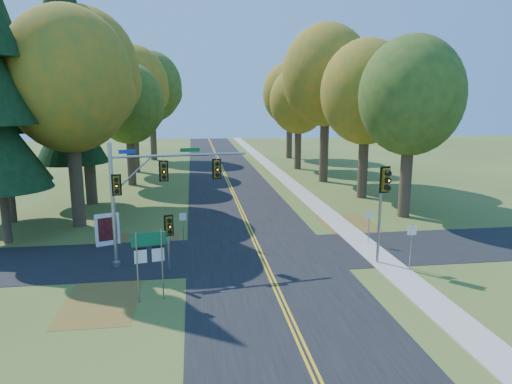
{
  "coord_description": "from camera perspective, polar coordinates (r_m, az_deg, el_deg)",
  "views": [
    {
      "loc": [
        -3.52,
        -21.65,
        8.26
      ],
      "look_at": [
        -0.06,
        3.31,
        3.2
      ],
      "focal_mm": 32.0,
      "sensor_mm": 36.0,
      "label": 1
    }
  ],
  "objects": [
    {
      "name": "leaf_patch_w_near",
      "position": [
        27.11,
        -13.92,
        -6.72
      ],
      "size": [
        4.0,
        6.0,
        0.0
      ],
      "primitive_type": "cube",
      "color": "brown",
      "rests_on": "ground"
    },
    {
      "name": "pine_b",
      "position": [
        34.95,
        -29.28,
        9.78
      ],
      "size": [
        5.6,
        5.6,
        17.31
      ],
      "color": "#38281C",
      "rests_on": "ground"
    },
    {
      "name": "tree_e_a",
      "position": [
        33.96,
        18.86,
        11.22
      ],
      "size": [
        7.2,
        7.2,
        12.73
      ],
      "color": "#38281C",
      "rests_on": "ground"
    },
    {
      "name": "tree_w_e",
      "position": [
        65.98,
        -12.91,
        12.66
      ],
      "size": [
        8.4,
        8.4,
        14.97
      ],
      "color": "#38281C",
      "rests_on": "ground"
    },
    {
      "name": "tree_w_b",
      "position": [
        38.87,
        -20.68,
        13.76
      ],
      "size": [
        8.6,
        8.6,
        15.38
      ],
      "color": "#38281C",
      "rests_on": "ground"
    },
    {
      "name": "tree_w_c",
      "position": [
        46.51,
        -15.6,
        10.56
      ],
      "size": [
        6.8,
        6.8,
        11.91
      ],
      "color": "#38281C",
      "rests_on": "ground"
    },
    {
      "name": "tree_e_b",
      "position": [
        39.95,
        13.67,
        11.96
      ],
      "size": [
        7.6,
        7.6,
        13.33
      ],
      "color": "#38281C",
      "rests_on": "ground"
    },
    {
      "name": "centerline_left",
      "position": [
        23.41,
        1.03,
        -9.24
      ],
      "size": [
        0.1,
        160.0,
        0.01
      ],
      "primitive_type": "cube",
      "color": "gold",
      "rests_on": "road_main"
    },
    {
      "name": "ground",
      "position": [
        23.44,
        1.27,
        -9.28
      ],
      "size": [
        160.0,
        160.0,
        0.0
      ],
      "primitive_type": "plane",
      "color": "#3D531D",
      "rests_on": "ground"
    },
    {
      "name": "tree_e_d",
      "position": [
        56.0,
        5.41,
        11.29
      ],
      "size": [
        7.0,
        7.0,
        12.32
      ],
      "color": "#38281C",
      "rests_on": "ground"
    },
    {
      "name": "pine_c",
      "position": [
        38.85,
        -22.59,
        12.63
      ],
      "size": [
        5.6,
        5.6,
        20.56
      ],
      "color": "#38281C",
      "rests_on": "ground"
    },
    {
      "name": "tree_w_a",
      "position": [
        31.97,
        -22.23,
        12.74
      ],
      "size": [
        8.0,
        8.0,
        14.15
      ],
      "color": "#38281C",
      "rests_on": "ground"
    },
    {
      "name": "leaf_patch_w_far",
      "position": [
        20.78,
        -18.71,
        -12.69
      ],
      "size": [
        3.0,
        5.0,
        0.0
      ],
      "primitive_type": "cube",
      "color": "brown",
      "rests_on": "ground"
    },
    {
      "name": "leaf_patch_e",
      "position": [
        30.64,
        12.14,
        -4.53
      ],
      "size": [
        3.5,
        8.0,
        0.0
      ],
      "primitive_type": "cube",
      "color": "brown",
      "rests_on": "ground"
    },
    {
      "name": "east_signal_pole",
      "position": [
        23.55,
        15.67,
        0.16
      ],
      "size": [
        0.58,
        0.68,
        5.09
      ],
      "rotation": [
        0.0,
        0.0,
        0.23
      ],
      "color": "gray",
      "rests_on": "ground"
    },
    {
      "name": "sidewalk_east",
      "position": [
        25.12,
        15.53,
        -8.2
      ],
      "size": [
        1.6,
        160.0,
        0.06
      ],
      "primitive_type": "cube",
      "color": "#9E998E",
      "rests_on": "ground"
    },
    {
      "name": "road_cross",
      "position": [
        25.29,
        0.55,
        -7.68
      ],
      "size": [
        60.0,
        6.0,
        0.02
      ],
      "primitive_type": "cube",
      "color": "black",
      "rests_on": "ground"
    },
    {
      "name": "reg_sign_e_south",
      "position": [
        23.91,
        18.86,
        -5.51
      ],
      "size": [
        0.44,
        0.07,
        2.3
      ],
      "rotation": [
        0.0,
        0.0,
        -0.02
      ],
      "color": "gray",
      "rests_on": "ground"
    },
    {
      "name": "reg_sign_e_north",
      "position": [
        27.22,
        13.96,
        -3.53
      ],
      "size": [
        0.37,
        0.19,
        2.08
      ],
      "rotation": [
        0.0,
        0.0,
        -0.43
      ],
      "color": "gray",
      "rests_on": "ground"
    },
    {
      "name": "road_main",
      "position": [
        23.43,
        1.27,
        -9.26
      ],
      "size": [
        8.0,
        160.0,
        0.02
      ],
      "primitive_type": "cube",
      "color": "black",
      "rests_on": "ground"
    },
    {
      "name": "centerline_right",
      "position": [
        23.44,
        1.52,
        -9.21
      ],
      "size": [
        0.1,
        160.0,
        0.01
      ],
      "primitive_type": "cube",
      "color": "gold",
      "rests_on": "road_main"
    },
    {
      "name": "tree_e_e",
      "position": [
        66.72,
        4.31,
        12.13
      ],
      "size": [
        7.8,
        7.8,
        13.74
      ],
      "color": "#38281C",
      "rests_on": "ground"
    },
    {
      "name": "reg_sign_w",
      "position": [
        26.3,
        -9.12,
        -3.86
      ],
      "size": [
        0.4,
        0.09,
        2.08
      ],
      "rotation": [
        0.0,
        0.0,
        0.15
      ],
      "color": "gray",
      "rests_on": "ground"
    },
    {
      "name": "route_sign_cluster",
      "position": [
        19.43,
        -13.21,
        -7.31
      ],
      "size": [
        1.4,
        0.33,
        3.04
      ],
      "rotation": [
        0.0,
        0.0,
        0.2
      ],
      "color": "gray",
      "rests_on": "ground"
    },
    {
      "name": "tree_e_c",
      "position": [
        47.34,
        8.83,
        14.14
      ],
      "size": [
        8.8,
        8.8,
        15.79
      ],
      "color": "#38281C",
      "rests_on": "ground"
    },
    {
      "name": "info_kiosk",
      "position": [
        27.77,
        -18.09,
        -4.5
      ],
      "size": [
        1.33,
        0.69,
        1.89
      ],
      "rotation": [
        0.0,
        0.0,
        0.38
      ],
      "color": "white",
      "rests_on": "ground"
    },
    {
      "name": "traffic_mast",
      "position": [
        23.36,
        -13.37,
        0.64
      ],
      "size": [
        6.88,
        1.34,
        6.29
      ],
      "rotation": [
        0.0,
        0.0,
        0.13
      ],
      "color": "#9B9FA4",
      "rests_on": "ground"
    },
    {
      "name": "tree_w_d",
      "position": [
        55.25,
        -15.13,
        12.55
      ],
      "size": [
        8.2,
        8.2,
        14.56
      ],
      "color": "#38281C",
      "rests_on": "ground"
    },
    {
      "name": "ped_signal_pole",
      "position": [
        22.36,
        -10.84,
        -4.69
      ],
      "size": [
        0.45,
        0.53,
        2.9
      ],
      "rotation": [
        0.0,
        0.0,
        0.3
      ],
      "color": "#909398",
      "rests_on": "ground"
    }
  ]
}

